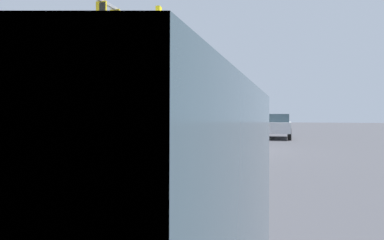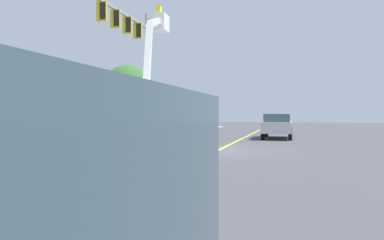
{
  "view_description": "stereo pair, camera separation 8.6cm",
  "coord_description": "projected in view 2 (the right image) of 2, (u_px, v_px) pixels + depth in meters",
  "views": [
    {
      "loc": [
        -16.03,
        -2.97,
        1.66
      ],
      "look_at": [
        -0.08,
        1.19,
        1.4
      ],
      "focal_mm": 33.33,
      "sensor_mm": 36.0,
      "label": 1
    },
    {
      "loc": [
        -16.01,
        -3.05,
        1.66
      ],
      "look_at": [
        -0.08,
        1.19,
        1.4
      ],
      "focal_mm": 33.33,
      "sensor_mm": 36.0,
      "label": 2
    }
  ],
  "objects": [
    {
      "name": "traffic_cone_mid_front",
      "position": [
        215.0,
        135.0,
        22.07
      ],
      "size": [
        0.4,
        0.4,
        0.81
      ],
      "color": "black",
      "rests_on": "ground"
    },
    {
      "name": "passing_minivan",
      "position": [
        277.0,
        124.0,
        24.54
      ],
      "size": [
        4.83,
        2.0,
        1.69
      ],
      "color": "silver",
      "rests_on": "ground"
    },
    {
      "name": "traffic_signal_mast",
      "position": [
        133.0,
        44.0,
        21.74
      ],
      "size": [
        6.73,
        0.62,
        8.43
      ],
      "color": "gray",
      "rests_on": "ground"
    },
    {
      "name": "utility_bucket_truck",
      "position": [
        166.0,
        115.0,
        18.26
      ],
      "size": [
        8.23,
        2.68,
        7.56
      ],
      "color": "silver",
      "rests_on": "ground"
    },
    {
      "name": "street_tree_right",
      "position": [
        128.0,
        91.0,
        27.31
      ],
      "size": [
        4.03,
        4.03,
        5.45
      ],
      "color": "brown",
      "rests_on": "ground"
    },
    {
      "name": "ground",
      "position": [
        218.0,
        151.0,
        16.28
      ],
      "size": [
        120.0,
        120.0,
        0.0
      ],
      "primitive_type": "plane",
      "color": "#47474C"
    },
    {
      "name": "sidewalk_far_side",
      "position": [
        81.0,
        146.0,
        18.2
      ],
      "size": [
        60.04,
        4.41,
        0.12
      ],
      "primitive_type": "cube",
      "rotation": [
        0.0,
        0.0,
        -0.01
      ],
      "color": "#9E9E99",
      "rests_on": "ground"
    },
    {
      "name": "lane_centre_stripe",
      "position": [
        218.0,
        151.0,
        16.28
      ],
      "size": [
        50.0,
        0.83,
        0.01
      ],
      "primitive_type": "cube",
      "rotation": [
        0.0,
        0.0,
        -0.01
      ],
      "color": "yellow",
      "rests_on": "ground"
    }
  ]
}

